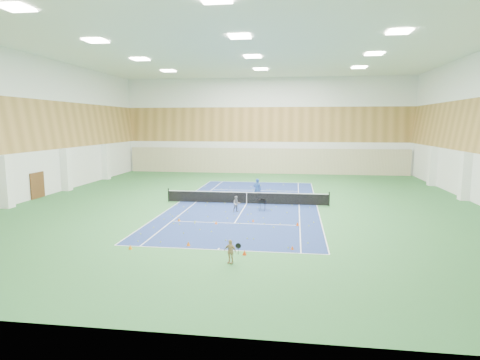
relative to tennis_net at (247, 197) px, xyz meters
name	(u,v)px	position (x,y,z in m)	size (l,w,h in m)	color
ground	(247,204)	(0.00, 0.00, -0.55)	(40.00, 40.00, 0.00)	#2C6733
room_shell	(247,127)	(0.00, 0.00, 5.45)	(36.00, 40.00, 12.00)	white
wood_cladding	(247,101)	(0.00, 0.00, 7.45)	(36.00, 40.00, 8.00)	#AA7D3F
ceiling_light_grid	(247,48)	(0.00, 0.00, 11.37)	(21.40, 25.40, 0.06)	white
court_surface	(247,204)	(0.00, 0.00, -0.55)	(10.97, 23.77, 0.01)	navy
tennis_balls_scatter	(247,203)	(0.00, 0.00, -0.50)	(10.57, 22.77, 0.07)	#B5D424
tennis_net	(247,197)	(0.00, 0.00, 0.00)	(12.80, 0.10, 1.10)	black
back_curtain	(265,161)	(0.00, 19.75, 1.05)	(35.40, 0.16, 3.20)	#C6B793
door_left_b	(37,185)	(-17.92, 0.00, 0.55)	(0.08, 1.80, 2.20)	#593319
coach	(257,189)	(0.66, 1.87, 0.34)	(0.65, 0.43, 1.78)	navy
child_court	(237,204)	(-0.36, -3.08, 0.03)	(0.56, 0.44, 1.16)	gray
child_apron	(230,251)	(0.91, -13.69, 0.00)	(0.65, 0.27, 1.10)	tan
ball_cart	(262,205)	(1.45, -2.30, -0.14)	(0.47, 0.47, 0.82)	black
cone_svc_a	(179,220)	(-3.66, -6.33, -0.44)	(0.20, 0.20, 0.22)	orange
cone_svc_b	(216,223)	(-1.12, -6.76, -0.45)	(0.19, 0.19, 0.21)	#F95C0D
cone_svc_c	(253,220)	(1.13, -5.83, -0.46)	(0.17, 0.17, 0.19)	#FF610D
cone_svc_d	(298,224)	(3.98, -6.45, -0.44)	(0.21, 0.21, 0.23)	#E24D0B
cone_base_a	(130,247)	(-4.42, -12.34, -0.44)	(0.21, 0.21, 0.23)	#D6660B
cone_base_b	(188,244)	(-1.66, -11.40, -0.43)	(0.21, 0.21, 0.23)	#D75F0B
cone_base_c	(245,253)	(1.41, -12.45, -0.43)	(0.22, 0.22, 0.24)	red
cone_base_d	(292,248)	(3.69, -11.30, -0.45)	(0.18, 0.18, 0.20)	#E9560C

